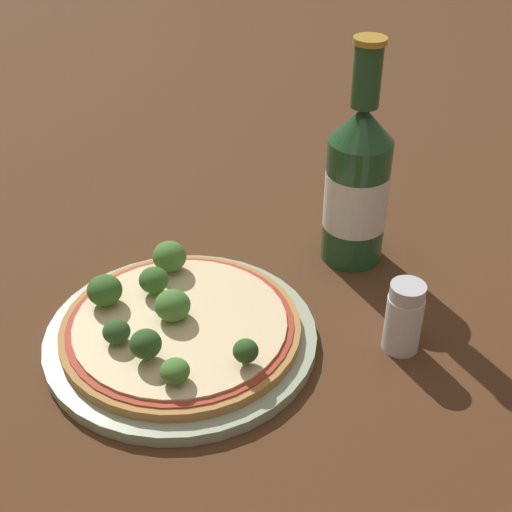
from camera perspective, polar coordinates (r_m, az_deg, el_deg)
ground_plane at (r=0.71m, az=-6.47°, el=-6.50°), size 3.00×3.00×0.00m
plate at (r=0.70m, az=-5.99°, el=-6.47°), size 0.26×0.26×0.01m
pizza at (r=0.69m, az=-6.04°, el=-5.65°), size 0.23×0.23×0.01m
broccoli_floret_0 at (r=0.62m, az=-6.50°, el=-9.12°), size 0.03×0.03×0.02m
broccoli_floret_1 at (r=0.71m, az=-12.02°, el=-2.70°), size 0.03×0.03×0.03m
broccoli_floret_2 at (r=0.63m, az=-0.83°, el=-7.63°), size 0.02×0.02×0.03m
broccoli_floret_3 at (r=0.64m, az=-8.81°, el=-6.98°), size 0.03×0.03×0.03m
broccoli_floret_4 at (r=0.72m, az=-8.19°, el=-1.92°), size 0.03×0.03×0.03m
broccoli_floret_5 at (r=0.68m, az=-6.42°, el=-4.20°), size 0.03×0.03×0.03m
broccoli_floret_6 at (r=0.75m, az=-6.94°, el=-0.04°), size 0.04×0.04×0.03m
broccoli_floret_7 at (r=0.67m, az=-11.10°, el=-5.97°), size 0.03×0.03×0.02m
beer_bottle at (r=0.78m, az=8.09°, el=5.71°), size 0.07×0.07×0.25m
pepper_shaker at (r=0.69m, az=11.76°, el=-4.91°), size 0.04×0.04×0.07m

